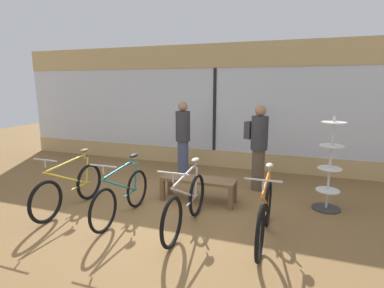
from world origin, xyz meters
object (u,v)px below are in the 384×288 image
at_px(bicycle_right, 186,205).
at_px(accessory_rack, 329,172).
at_px(bicycle_left, 122,196).
at_px(customer_by_window, 183,138).
at_px(customer_near_rack, 258,145).
at_px(bicycle_far_left, 70,189).
at_px(bicycle_far_right, 265,214).
at_px(display_bench, 198,182).

bearing_deg(bicycle_right, accessory_rack, 35.89).
distance_m(bicycle_right, accessory_rack, 2.61).
distance_m(bicycle_left, customer_by_window, 2.53).
bearing_deg(accessory_rack, customer_near_rack, 154.41).
height_order(bicycle_left, accessory_rack, accessory_rack).
bearing_deg(accessory_rack, bicycle_far_left, -160.59).
bearing_deg(bicycle_far_right, customer_by_window, 131.66).
relative_size(bicycle_left, bicycle_right, 0.95).
bearing_deg(customer_by_window, display_bench, -58.65).
bearing_deg(bicycle_far_left, customer_by_window, 64.41).
distance_m(bicycle_far_right, accessory_rack, 1.77).
distance_m(bicycle_far_left, bicycle_far_right, 3.35).
height_order(bicycle_far_left, bicycle_far_right, bicycle_far_right).
bearing_deg(bicycle_far_right, customer_near_rack, 100.09).
relative_size(bicycle_left, display_bench, 1.20).
height_order(display_bench, customer_near_rack, customer_near_rack).
bearing_deg(customer_by_window, customer_near_rack, -10.49).
height_order(bicycle_left, bicycle_far_right, bicycle_far_right).
xyz_separation_m(display_bench, customer_by_window, (-0.83, 1.37, 0.58)).
height_order(bicycle_right, display_bench, bicycle_right).
distance_m(bicycle_far_left, customer_by_window, 2.80).
height_order(bicycle_far_left, bicycle_right, bicycle_right).
bearing_deg(bicycle_far_left, display_bench, 28.63).
bearing_deg(customer_near_rack, bicycle_far_right, -79.91).
height_order(bicycle_left, display_bench, bicycle_left).
distance_m(bicycle_right, customer_by_window, 2.73).
bearing_deg(bicycle_far_left, bicycle_right, -0.26).
height_order(bicycle_far_right, customer_near_rack, customer_near_rack).
distance_m(accessory_rack, customer_near_rack, 1.48).
distance_m(bicycle_far_left, display_bench, 2.30).
bearing_deg(bicycle_left, bicycle_far_left, -179.55).
relative_size(customer_near_rack, customer_by_window, 0.99).
xyz_separation_m(bicycle_far_right, customer_near_rack, (-0.37, 2.10, 0.56)).
relative_size(bicycle_far_right, accessory_rack, 1.06).
distance_m(bicycle_right, display_bench, 1.12).
height_order(bicycle_far_left, customer_by_window, customer_by_window).
distance_m(bicycle_far_right, customer_by_window, 3.31).
distance_m(accessory_rack, customer_by_window, 3.26).
relative_size(bicycle_far_left, customer_by_window, 0.98).
distance_m(display_bench, customer_by_window, 1.70).
xyz_separation_m(bicycle_far_left, customer_by_window, (1.18, 2.47, 0.57)).
relative_size(bicycle_left, customer_by_window, 0.94).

